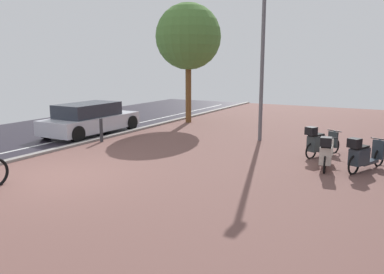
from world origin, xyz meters
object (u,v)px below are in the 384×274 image
at_px(scooter_mid, 319,143).
at_px(bollard_far, 101,130).
at_px(parked_car_near, 90,119).
at_px(lamp_post, 263,44).
at_px(scooter_near, 326,153).
at_px(street_tree, 188,37).
at_px(scooter_far, 363,155).

bearing_deg(scooter_mid, bollard_far, -168.74).
xyz_separation_m(parked_car_near, lamp_post, (6.52, 2.10, 2.93)).
bearing_deg(scooter_near, parked_car_near, 174.62).
height_order(lamp_post, street_tree, lamp_post).
relative_size(scooter_near, lamp_post, 0.28).
relative_size(scooter_mid, parked_car_near, 0.37).
height_order(scooter_mid, lamp_post, lamp_post).
relative_size(scooter_mid, bollard_far, 1.78).
bearing_deg(street_tree, scooter_far, -32.63).
height_order(scooter_near, scooter_mid, scooter_mid).
xyz_separation_m(scooter_far, bollard_far, (-8.87, -0.36, -0.01)).
relative_size(parked_car_near, bollard_far, 4.84).
bearing_deg(scooter_far, bollard_far, -177.67).
height_order(scooter_near, parked_car_near, parked_car_near).
distance_m(lamp_post, bollard_far, 6.68).
xyz_separation_m(scooter_near, street_tree, (-7.51, 5.63, 3.64)).
distance_m(scooter_far, parked_car_near, 10.38).
height_order(scooter_near, bollard_far, scooter_near).
height_order(scooter_mid, scooter_far, scooter_mid).
bearing_deg(scooter_mid, parked_car_near, -176.92).
bearing_deg(lamp_post, parked_car_near, -162.15).
xyz_separation_m(scooter_far, street_tree, (-8.42, 5.39, 3.64)).
distance_m(parked_car_near, bollard_far, 1.81).
bearing_deg(parked_car_near, street_tree, 67.86).
bearing_deg(scooter_mid, scooter_far, -39.69).
height_order(street_tree, bollard_far, street_tree).
height_order(scooter_far, street_tree, street_tree).
distance_m(scooter_near, bollard_far, 7.96).
bearing_deg(street_tree, scooter_mid, -31.11).
height_order(scooter_far, bollard_far, scooter_far).
height_order(parked_car_near, lamp_post, lamp_post).
bearing_deg(scooter_far, lamp_post, 144.40).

